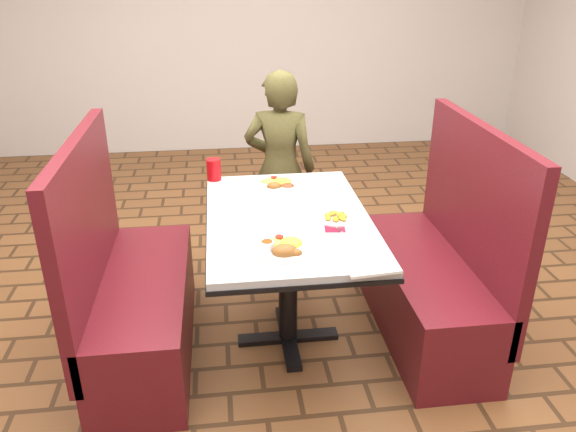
# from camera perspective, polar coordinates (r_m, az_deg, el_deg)

# --- Properties ---
(dining_table) EXTENTS (0.81, 1.21, 0.75)m
(dining_table) POSITION_cam_1_polar(r_m,az_deg,el_deg) (2.83, 0.00, -1.77)
(dining_table) COLOR #B6B8BB
(dining_table) RESTS_ON ground
(booth_bench_left) EXTENTS (0.47, 1.20, 1.17)m
(booth_bench_left) POSITION_cam_1_polar(r_m,az_deg,el_deg) (3.01, -15.43, -8.11)
(booth_bench_left) COLOR maroon
(booth_bench_left) RESTS_ON ground
(booth_bench_right) EXTENTS (0.47, 1.20, 1.17)m
(booth_bench_right) POSITION_cam_1_polar(r_m,az_deg,el_deg) (3.17, 14.55, -6.17)
(booth_bench_right) COLOR maroon
(booth_bench_right) RESTS_ON ground
(diner_person) EXTENTS (0.53, 0.42, 1.30)m
(diner_person) POSITION_cam_1_polar(r_m,az_deg,el_deg) (3.73, -0.82, 4.83)
(diner_person) COLOR brown
(diner_person) RESTS_ON ground
(near_dinner_plate) EXTENTS (0.26, 0.26, 0.08)m
(near_dinner_plate) POSITION_cam_1_polar(r_m,az_deg,el_deg) (2.45, -0.38, -2.96)
(near_dinner_plate) COLOR white
(near_dinner_plate) RESTS_ON dining_table
(far_dinner_plate) EXTENTS (0.25, 0.25, 0.06)m
(far_dinner_plate) POSITION_cam_1_polar(r_m,az_deg,el_deg) (3.15, -1.01, 3.44)
(far_dinner_plate) COLOR white
(far_dinner_plate) RESTS_ON dining_table
(plantain_plate) EXTENTS (0.19, 0.19, 0.03)m
(plantain_plate) POSITION_cam_1_polar(r_m,az_deg,el_deg) (2.75, 4.90, -0.17)
(plantain_plate) COLOR white
(plantain_plate) RESTS_ON dining_table
(maroon_napkin) EXTENTS (0.11, 0.11, 0.00)m
(maroon_napkin) POSITION_cam_1_polar(r_m,az_deg,el_deg) (2.67, 4.76, -1.20)
(maroon_napkin) COLOR maroon
(maroon_napkin) RESTS_ON dining_table
(spoon_utensil) EXTENTS (0.05, 0.13, 0.00)m
(spoon_utensil) POSITION_cam_1_polar(r_m,az_deg,el_deg) (2.67, 4.78, -1.07)
(spoon_utensil) COLOR silver
(spoon_utensil) RESTS_ON dining_table
(red_tumbler) EXTENTS (0.08, 0.08, 0.12)m
(red_tumbler) POSITION_cam_1_polar(r_m,az_deg,el_deg) (3.26, -7.55, 4.70)
(red_tumbler) COLOR #BA0C11
(red_tumbler) RESTS_ON dining_table
(paper_napkin) EXTENTS (0.23, 0.18, 0.01)m
(paper_napkin) POSITION_cam_1_polar(r_m,az_deg,el_deg) (2.36, 8.34, -4.98)
(paper_napkin) COLOR silver
(paper_napkin) RESTS_ON dining_table
(knife_utensil) EXTENTS (0.09, 0.16, 0.00)m
(knife_utensil) POSITION_cam_1_polar(r_m,az_deg,el_deg) (2.47, 0.07, -3.18)
(knife_utensil) COLOR silver
(knife_utensil) RESTS_ON dining_table
(fork_utensil) EXTENTS (0.07, 0.12, 0.00)m
(fork_utensil) POSITION_cam_1_polar(r_m,az_deg,el_deg) (2.45, -1.54, -3.46)
(fork_utensil) COLOR silver
(fork_utensil) RESTS_ON dining_table
(lettuce_shreds) EXTENTS (0.28, 0.32, 0.00)m
(lettuce_shreds) POSITION_cam_1_polar(r_m,az_deg,el_deg) (2.84, 0.65, 0.56)
(lettuce_shreds) COLOR #87C850
(lettuce_shreds) RESTS_ON dining_table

